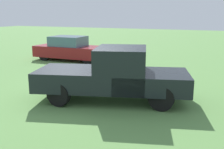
# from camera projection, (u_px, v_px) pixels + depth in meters

# --- Properties ---
(ground_plane) EXTENTS (80.00, 80.00, 0.00)m
(ground_plane) POSITION_uv_depth(u_px,v_px,m) (92.00, 94.00, 9.78)
(ground_plane) COLOR #5B8C47
(pickup_truck) EXTENTS (5.36, 3.22, 1.81)m
(pickup_truck) POSITION_uv_depth(u_px,v_px,m) (116.00, 73.00, 8.88)
(pickup_truck) COLOR black
(pickup_truck) RESTS_ON ground_plane
(sedan_near) EXTENTS (4.66, 1.85, 1.50)m
(sedan_near) POSITION_uv_depth(u_px,v_px,m) (71.00, 49.00, 16.62)
(sedan_near) COLOR black
(sedan_near) RESTS_ON ground_plane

